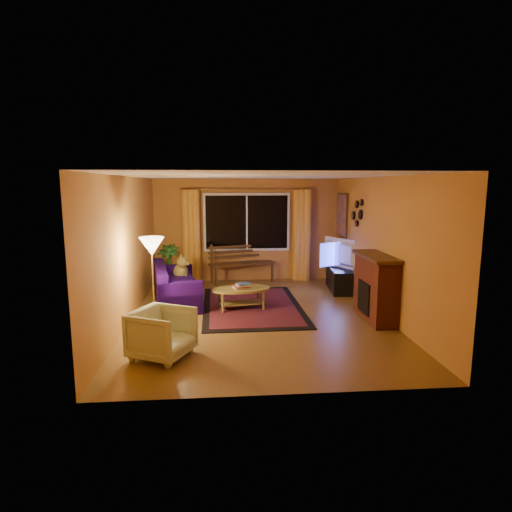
{
  "coord_description": "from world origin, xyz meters",
  "views": [
    {
      "loc": [
        -0.67,
        -7.48,
        2.35
      ],
      "look_at": [
        0.0,
        0.3,
        1.05
      ],
      "focal_mm": 30.0,
      "sensor_mm": 36.0,
      "label": 1
    }
  ],
  "objects": [
    {
      "name": "wall_left",
      "position": [
        -2.26,
        0.0,
        1.25
      ],
      "size": [
        0.02,
        6.0,
        2.5
      ],
      "primitive_type": "cube",
      "color": "#C27D34",
      "rests_on": "ground"
    },
    {
      "name": "curtain_rod",
      "position": [
        0.0,
        2.9,
        2.25
      ],
      "size": [
        3.2,
        0.03,
        0.03
      ],
      "primitive_type": "cylinder",
      "rotation": [
        0.0,
        1.57,
        0.0
      ],
      "color": "#BF8C3F",
      "rests_on": "wall_back"
    },
    {
      "name": "rug",
      "position": [
        -0.05,
        0.6,
        0.01
      ],
      "size": [
        1.93,
        3.01,
        0.02
      ],
      "primitive_type": "cube",
      "rotation": [
        0.0,
        0.0,
        0.01
      ],
      "color": "#6E1100",
      "rests_on": "ground"
    },
    {
      "name": "painting",
      "position": [
        2.22,
        2.45,
        1.65
      ],
      "size": [
        0.04,
        0.76,
        0.96
      ],
      "primitive_type": "cube",
      "color": "orange",
      "rests_on": "wall_right"
    },
    {
      "name": "floor",
      "position": [
        0.0,
        0.0,
        -0.01
      ],
      "size": [
        4.5,
        6.0,
        0.02
      ],
      "primitive_type": "cube",
      "color": "brown",
      "rests_on": "ground"
    },
    {
      "name": "coffee_table",
      "position": [
        -0.28,
        0.43,
        0.21
      ],
      "size": [
        1.3,
        1.3,
        0.41
      ],
      "primitive_type": "cylinder",
      "rotation": [
        0.0,
        0.0,
        0.17
      ],
      "color": "olive",
      "rests_on": "ground"
    },
    {
      "name": "mirror_cluster",
      "position": [
        2.21,
        1.3,
        1.8
      ],
      "size": [
        0.06,
        0.6,
        0.56
      ],
      "primitive_type": null,
      "color": "black",
      "rests_on": "wall_right"
    },
    {
      "name": "potted_plant",
      "position": [
        -1.9,
        2.69,
        0.48
      ],
      "size": [
        0.63,
        0.63,
        0.95
      ],
      "primitive_type": "imported",
      "rotation": [
        0.0,
        0.0,
        -0.21
      ],
      "color": "#235B1E",
      "rests_on": "ground"
    },
    {
      "name": "tv_console",
      "position": [
        2.0,
        1.74,
        0.25
      ],
      "size": [
        0.53,
        1.25,
        0.51
      ],
      "primitive_type": "cube",
      "rotation": [
        0.0,
        0.0,
        -0.1
      ],
      "color": "black",
      "rests_on": "ground"
    },
    {
      "name": "fireplace",
      "position": [
        2.05,
        -0.4,
        0.55
      ],
      "size": [
        0.4,
        1.2,
        1.1
      ],
      "primitive_type": "cube",
      "color": "maroon",
      "rests_on": "ground"
    },
    {
      "name": "curtain_left",
      "position": [
        -1.35,
        2.88,
        1.12
      ],
      "size": [
        0.36,
        0.36,
        2.24
      ],
      "primitive_type": "cylinder",
      "color": "gold",
      "rests_on": "ground"
    },
    {
      "name": "television",
      "position": [
        2.0,
        1.74,
        0.84
      ],
      "size": [
        0.69,
        1.07,
        0.66
      ],
      "primitive_type": "imported",
      "rotation": [
        0.0,
        0.0,
        2.08
      ],
      "color": "black",
      "rests_on": "tv_console"
    },
    {
      "name": "floor_lamp",
      "position": [
        -1.76,
        -0.54,
        0.76
      ],
      "size": [
        0.31,
        0.31,
        1.52
      ],
      "primitive_type": "cylinder",
      "rotation": [
        0.0,
        0.0,
        -0.28
      ],
      "color": "#BF8C3F",
      "rests_on": "ground"
    },
    {
      "name": "wall_right",
      "position": [
        2.26,
        0.0,
        1.25
      ],
      "size": [
        0.02,
        6.0,
        2.5
      ],
      "primitive_type": "cube",
      "color": "#C27D34",
      "rests_on": "ground"
    },
    {
      "name": "armchair",
      "position": [
        -1.47,
        -1.8,
        0.38
      ],
      "size": [
        0.94,
        0.96,
        0.75
      ],
      "primitive_type": "imported",
      "rotation": [
        0.0,
        0.0,
        1.11
      ],
      "color": "beige",
      "rests_on": "ground"
    },
    {
      "name": "ceiling",
      "position": [
        0.0,
        0.0,
        2.51
      ],
      "size": [
        4.5,
        6.0,
        0.02
      ],
      "primitive_type": "cube",
      "color": "white",
      "rests_on": "ground"
    },
    {
      "name": "window",
      "position": [
        0.0,
        2.94,
        1.45
      ],
      "size": [
        2.0,
        0.02,
        1.3
      ],
      "primitive_type": "cube",
      "color": "black",
      "rests_on": "wall_back"
    },
    {
      "name": "bench",
      "position": [
        -0.13,
        2.69,
        0.24
      ],
      "size": [
        1.66,
        0.92,
        0.48
      ],
      "primitive_type": "cube",
      "rotation": [
        0.0,
        0.0,
        0.3
      ],
      "color": "#3D2610",
      "rests_on": "ground"
    },
    {
      "name": "wall_back",
      "position": [
        0.0,
        3.01,
        1.25
      ],
      "size": [
        4.5,
        0.02,
        2.5
      ],
      "primitive_type": "cube",
      "color": "#C27D34",
      "rests_on": "ground"
    },
    {
      "name": "curtain_right",
      "position": [
        1.35,
        2.88,
        1.12
      ],
      "size": [
        0.36,
        0.36,
        2.24
      ],
      "primitive_type": "cylinder",
      "color": "gold",
      "rests_on": "ground"
    },
    {
      "name": "sofa",
      "position": [
        -1.54,
        0.99,
        0.39
      ],
      "size": [
        1.14,
        2.02,
        0.77
      ],
      "primitive_type": "cube",
      "rotation": [
        0.0,
        0.0,
        0.18
      ],
      "color": "#17033D",
      "rests_on": "ground"
    },
    {
      "name": "dog",
      "position": [
        -1.49,
        1.42,
        0.63
      ],
      "size": [
        0.48,
        0.55,
        0.5
      ],
      "primitive_type": null,
      "rotation": [
        0.0,
        0.0,
        -0.39
      ],
      "color": "olive",
      "rests_on": "sofa"
    }
  ]
}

